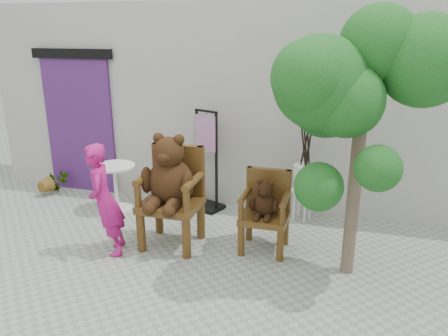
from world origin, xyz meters
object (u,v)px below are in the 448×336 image
Objects in this scene: chair_big at (171,182)px; tree at (349,84)px; display_stand at (207,172)px; chair_small at (265,205)px; cafe_table at (116,182)px; stool_bucket at (304,177)px; person at (105,200)px.

chair_big is 0.50× the size of tree.
chair_small is at bearing -21.65° from display_stand.
stool_bucket is (2.72, 0.42, 0.20)m from cafe_table.
chair_big is 0.81m from person.
stool_bucket is 0.51× the size of tree.
stool_bucket is at bearing 38.75° from chair_big.
tree is (2.00, -0.16, 1.28)m from chair_big.
chair_big reaches higher than chair_small.
stool_bucket is at bearing 102.88° from person.
cafe_table is at bearing -171.22° from stool_bucket.
display_stand is 1.43m from stool_bucket.
person is 2.71m from stool_bucket.
chair_big is 0.99× the size of stool_bucket.
display_stand is at bearing 131.56° from person.
chair_small is at bearing 157.29° from tree.
display_stand is 2.81m from tree.
stool_bucket is 2.06m from tree.
tree reaches higher than chair_big.
person is (-1.81, -0.64, 0.11)m from chair_small.
stool_bucket is at bearing 110.55° from tree.
chair_small is at bearing 85.12° from person.
chair_big is 0.95× the size of display_stand.
chair_big is 1.92m from stool_bucket.
chair_big is 2.05× the size of cafe_table.
cafe_table is 2.76m from stool_bucket.
chair_big is 1.46× the size of chair_small.
person is 1.94× the size of cafe_table.
stool_bucket reaches higher than cafe_table.
chair_big reaches higher than cafe_table.
tree is (2.67, 0.28, 1.42)m from person.
tree reaches higher than person.
display_stand is (-1.08, 1.00, 0.01)m from chair_small.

